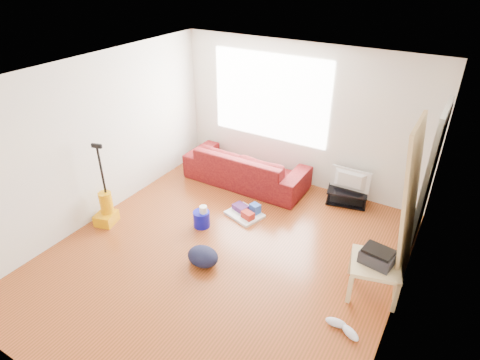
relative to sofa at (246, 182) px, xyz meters
The scene contains 13 objects.
room 2.34m from the sofa, 65.24° to the right, with size 4.51×5.01×2.51m.
sofa is the anchor object (origin of this frame).
tv_stand 1.83m from the sofa, ahead, with size 0.71×0.50×0.24m.
tv 1.88m from the sofa, ahead, with size 0.66×0.09×0.38m, color black.
side_table 3.15m from the sofa, 29.79° to the right, with size 0.70×0.70×0.47m.
printer 3.17m from the sofa, 29.79° to the right, with size 0.41×0.34×0.20m.
bucket 1.51m from the sofa, 86.83° to the right, with size 0.26×0.26×0.26m, color #0B0DA9.
toilet_paper 1.52m from the sofa, 85.46° to the right, with size 0.12×0.12×0.11m, color white.
cleaning_tray 1.06m from the sofa, 59.92° to the right, with size 0.65×0.58×0.20m.
backpack 2.29m from the sofa, 74.64° to the right, with size 0.45×0.36×0.25m, color black.
sneakers 3.49m from the sofa, 41.67° to the right, with size 0.44×0.22×0.10m.
vacuum 2.53m from the sofa, 119.55° to the right, with size 0.35×0.38×1.33m.
door_panel 3.10m from the sofa, 21.34° to the right, with size 0.04×0.86×2.15m, color tan.
Camera 1 is at (2.43, -3.60, 3.73)m, focal length 30.00 mm.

